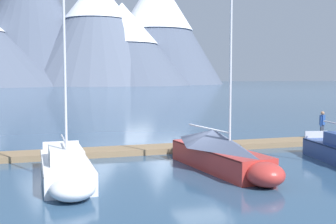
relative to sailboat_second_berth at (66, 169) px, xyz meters
name	(u,v)px	position (x,y,z in m)	size (l,w,h in m)	color
ground_plane	(202,165)	(6.21, 1.70, -0.54)	(700.00, 700.00, 0.00)	#2D4C6B
mountain_shoulder_ridge	(31,16)	(-9.37, 207.67, 34.05)	(73.56, 73.56, 67.42)	#4C566B
mountain_east_summit	(97,29)	(22.22, 197.73, 27.10)	(78.34, 78.34, 53.27)	slate
mountain_rear_spur	(122,42)	(34.22, 193.81, 21.02)	(68.24, 68.24, 40.70)	#4C566B
mountain_north_horn	(156,25)	(57.57, 217.16, 32.82)	(74.99, 74.99, 62.70)	#4C566B
dock	(178,148)	(6.21, 5.70, -0.39)	(29.75, 2.84, 0.30)	#846B4C
sailboat_second_berth	(66,169)	(0.00, 0.00, 0.00)	(2.03, 6.57, 7.47)	white
sailboat_mid_dock_port	(221,152)	(6.61, 0.45, 0.30)	(2.71, 7.29, 9.16)	#B2332D
person_on_dock	(322,123)	(15.52, 5.76, 0.72)	(0.51, 0.39, 1.69)	#384256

